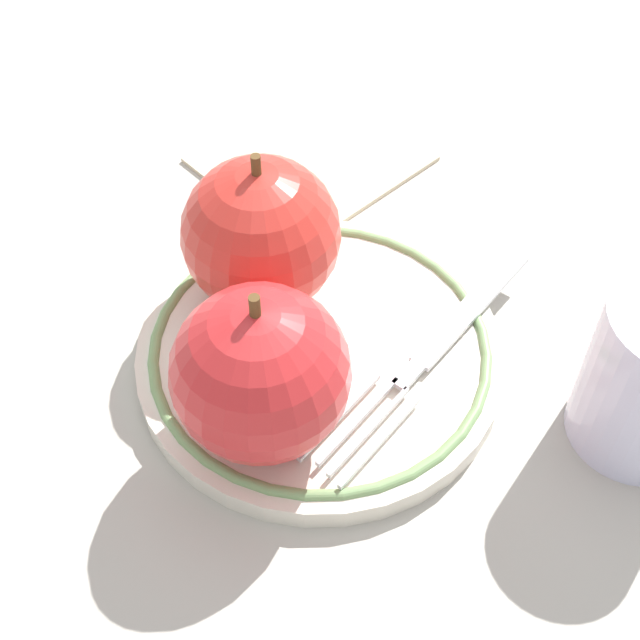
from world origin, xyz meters
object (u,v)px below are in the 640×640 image
(plate, at_px, (320,353))
(apple_second_whole, at_px, (261,373))
(napkin_folded, at_px, (311,157))
(fork, at_px, (434,348))
(apple_red_whole, at_px, (261,235))

(plate, height_order, apple_second_whole, apple_second_whole)
(napkin_folded, bearing_deg, fork, 160.54)
(napkin_folded, bearing_deg, apple_red_whole, 128.58)
(fork, bearing_deg, apple_red_whole, -76.33)
(plate, distance_m, apple_red_whole, 0.07)
(plate, relative_size, apple_red_whole, 2.07)
(fork, bearing_deg, plate, -54.37)
(apple_red_whole, relative_size, apple_second_whole, 1.00)
(apple_second_whole, distance_m, napkin_folded, 0.23)
(apple_second_whole, xyz_separation_m, fork, (-0.02, -0.10, -0.04))
(apple_red_whole, xyz_separation_m, napkin_folded, (0.08, -0.10, -0.06))
(apple_second_whole, height_order, fork, apple_second_whole)
(apple_red_whole, bearing_deg, plate, 177.39)
(apple_second_whole, bearing_deg, plate, -69.14)
(plate, xyz_separation_m, fork, (-0.04, -0.04, 0.01))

